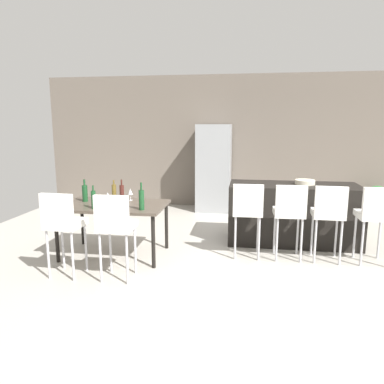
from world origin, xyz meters
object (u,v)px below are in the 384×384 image
(kitchen_island, at_px, (293,213))
(potted_plant, at_px, (377,198))
(wine_glass_middle, at_px, (108,196))
(fruit_bowl, at_px, (305,182))
(wine_bottle_right, at_px, (141,199))
(wine_bottle_far, at_px, (85,193))
(wine_bottle_corner, at_px, (94,199))
(wine_glass_left, at_px, (130,192))
(bar_chair_middle, at_px, (289,210))
(wine_bottle_near, at_px, (114,193))
(bar_chair_right, at_px, (329,211))
(dining_chair_far, at_px, (115,223))
(bar_chair_left, at_px, (248,209))
(wine_bottle_end, at_px, (122,194))
(dining_table, at_px, (114,209))
(bar_chair_far, at_px, (375,213))
(dining_chair_near, at_px, (63,221))
(refrigerator, at_px, (214,168))

(kitchen_island, relative_size, potted_plant, 3.19)
(wine_glass_middle, xyz_separation_m, fruit_bowl, (2.78, 1.07, 0.09))
(wine_bottle_right, bearing_deg, wine_bottle_far, 158.19)
(wine_bottle_corner, height_order, wine_glass_left, wine_bottle_corner)
(bar_chair_middle, distance_m, wine_bottle_near, 2.45)
(wine_glass_left, relative_size, potted_plant, 0.28)
(bar_chair_right, distance_m, wine_bottle_right, 2.47)
(wine_bottle_far, xyz_separation_m, potted_plant, (4.92, 2.85, -0.50))
(wine_bottle_corner, height_order, potted_plant, wine_bottle_corner)
(bar_chair_right, xyz_separation_m, dining_chair_far, (-2.59, -0.99, 0.00))
(fruit_bowl, bearing_deg, bar_chair_left, -136.07)
(wine_bottle_end, xyz_separation_m, wine_glass_left, (0.05, 0.20, -0.01))
(wine_bottle_corner, bearing_deg, wine_glass_left, 62.24)
(wine_bottle_end, bearing_deg, bar_chair_right, 2.09)
(kitchen_island, relative_size, wine_bottle_end, 5.90)
(potted_plant, bearing_deg, wine_glass_left, -148.14)
(wine_bottle_near, xyz_separation_m, wine_glass_middle, (-0.03, -0.18, -0.01))
(wine_bottle_right, xyz_separation_m, wine_bottle_end, (-0.39, 0.36, -0.00))
(bar_chair_left, xyz_separation_m, wine_glass_middle, (-1.91, -0.23, 0.17))
(bar_chair_middle, relative_size, bar_chair_right, 1.00)
(bar_chair_middle, height_order, dining_table, bar_chair_middle)
(potted_plant, bearing_deg, bar_chair_left, -133.18)
(bar_chair_far, bearing_deg, dining_table, -176.97)
(dining_chair_near, xyz_separation_m, dining_chair_far, (0.66, -0.00, 0.00))
(wine_glass_left, bearing_deg, wine_bottle_end, -104.90)
(potted_plant, bearing_deg, wine_bottle_right, -140.80)
(bar_chair_right, bearing_deg, wine_bottle_corner, -171.06)
(dining_chair_near, bearing_deg, dining_table, 67.76)
(kitchen_island, height_order, wine_bottle_corner, wine_bottle_corner)
(fruit_bowl, bearing_deg, wine_glass_middle, -158.92)
(bar_chair_left, xyz_separation_m, refrigerator, (-0.72, 2.79, 0.22))
(wine_bottle_near, relative_size, wine_glass_left, 1.82)
(bar_chair_far, bearing_deg, kitchen_island, 139.78)
(bar_chair_middle, relative_size, refrigerator, 0.57)
(bar_chair_right, bearing_deg, potted_plant, 60.93)
(dining_chair_near, relative_size, wine_glass_left, 6.03)
(dining_table, relative_size, wine_glass_middle, 8.32)
(bar_chair_far, distance_m, wine_bottle_right, 3.04)
(bar_chair_far, distance_m, wine_glass_middle, 3.56)
(kitchen_island, bearing_deg, fruit_bowl, 16.10)
(bar_chair_far, xyz_separation_m, dining_chair_far, (-3.17, -0.99, 0.00))
(dining_chair_far, bearing_deg, wine_bottle_end, 104.45)
(bar_chair_right, relative_size, potted_plant, 1.70)
(dining_chair_near, distance_m, dining_chair_far, 0.66)
(refrigerator, distance_m, potted_plant, 3.37)
(wine_bottle_corner, bearing_deg, fruit_bowl, 24.68)
(wine_bottle_far, bearing_deg, bar_chair_left, 1.90)
(bar_chair_right, height_order, dining_chair_far, same)
(refrigerator, relative_size, fruit_bowl, 6.14)
(wine_bottle_near, xyz_separation_m, refrigerator, (1.16, 2.84, 0.05))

